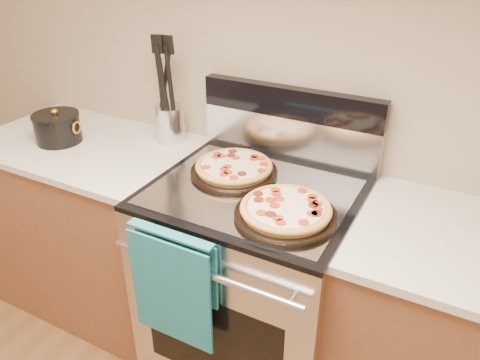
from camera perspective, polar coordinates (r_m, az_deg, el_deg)
The scene contains 15 objects.
wall_back at distance 1.87m, azimuth 7.02°, elevation 15.24°, with size 4.00×4.00×0.00m, color tan.
range_body at distance 2.01m, azimuth 1.65°, elevation -12.81°, with size 0.76×0.68×0.90m, color #B7B7BC.
oven_window at distance 1.80m, azimuth -3.41°, elevation -19.05°, with size 0.56×0.01×0.40m, color black.
cooktop at distance 1.74m, azimuth 1.86°, elevation -1.37°, with size 0.76×0.68×0.02m, color black.
backsplash_lower at distance 1.95m, azimuth 5.99°, elevation 5.24°, with size 0.76×0.06×0.18m, color silver.
backsplash_upper at distance 1.89m, azimuth 6.22°, elevation 9.41°, with size 0.76×0.06×0.12m, color black.
oven_handle at distance 1.53m, azimuth -4.57°, elevation -11.18°, with size 0.03×0.03×0.70m, color silver.
dish_towel at distance 1.65m, azimuth -8.05°, elevation -12.52°, with size 0.32×0.05×0.42m, color #16706D, non-canonical shape.
foil_sheet at distance 1.71m, azimuth 1.42°, elevation -1.44°, with size 0.70×0.55×0.01m, color gray.
cabinet_left at distance 2.46m, azimuth -16.75°, elevation -5.65°, with size 1.00×0.62×0.88m, color brown.
countertop_left at distance 2.25m, azimuth -18.36°, elevation 4.00°, with size 1.02×0.64×0.03m, color beige.
pepperoni_pizza_back at distance 1.81m, azimuth -0.74°, elevation 1.44°, with size 0.33×0.33×0.04m, color #C87E3D, non-canonical shape.
pepperoni_pizza_front at distance 1.55m, azimuth 5.59°, elevation -3.78°, with size 0.34×0.34×0.05m, color #C87E3D, non-canonical shape.
utensil_crock at distance 2.14m, azimuth -8.53°, elevation 6.82°, with size 0.13×0.13×0.16m, color silver.
saucepan at distance 2.27m, azimuth -21.32°, elevation 5.81°, with size 0.20×0.20×0.12m, color black.
Camera 1 is at (0.66, 0.30, 1.78)m, focal length 35.00 mm.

